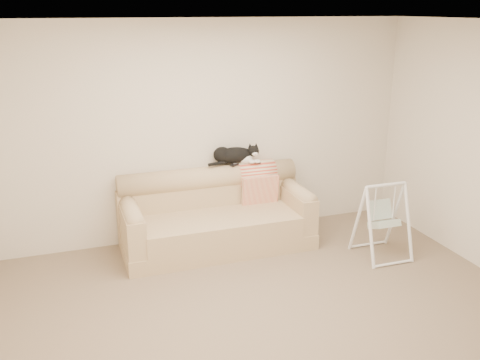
# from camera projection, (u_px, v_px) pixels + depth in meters

# --- Properties ---
(ground_plane) EXTENTS (5.00, 5.00, 0.00)m
(ground_plane) POSITION_uv_depth(u_px,v_px,m) (271.00, 313.00, 4.97)
(ground_plane) COLOR brown
(ground_plane) RESTS_ON ground
(room_shell) EXTENTS (5.04, 4.04, 2.60)m
(room_shell) POSITION_uv_depth(u_px,v_px,m) (274.00, 154.00, 4.49)
(room_shell) COLOR beige
(room_shell) RESTS_ON ground
(sofa) EXTENTS (2.20, 0.93, 0.90)m
(sofa) POSITION_uv_depth(u_px,v_px,m) (215.00, 217.00, 6.29)
(sofa) COLOR tan
(sofa) RESTS_ON ground
(remote_a) EXTENTS (0.18, 0.14, 0.03)m
(remote_a) POSITION_uv_depth(u_px,v_px,m) (236.00, 164.00, 6.44)
(remote_a) COLOR black
(remote_a) RESTS_ON sofa
(remote_b) EXTENTS (0.18, 0.10, 0.02)m
(remote_b) POSITION_uv_depth(u_px,v_px,m) (253.00, 163.00, 6.49)
(remote_b) COLOR black
(remote_b) RESTS_ON sofa
(tuxedo_cat) EXTENTS (0.64, 0.30, 0.25)m
(tuxedo_cat) POSITION_uv_depth(u_px,v_px,m) (235.00, 155.00, 6.42)
(tuxedo_cat) COLOR black
(tuxedo_cat) RESTS_ON sofa
(throw_blanket) EXTENTS (0.46, 0.38, 0.58)m
(throw_blanket) POSITION_uv_depth(u_px,v_px,m) (256.00, 176.00, 6.57)
(throw_blanket) COLOR #D1402C
(throw_blanket) RESTS_ON sofa
(baby_swing) EXTENTS (0.53, 0.57, 0.87)m
(baby_swing) POSITION_uv_depth(u_px,v_px,m) (383.00, 220.00, 6.00)
(baby_swing) COLOR white
(baby_swing) RESTS_ON ground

